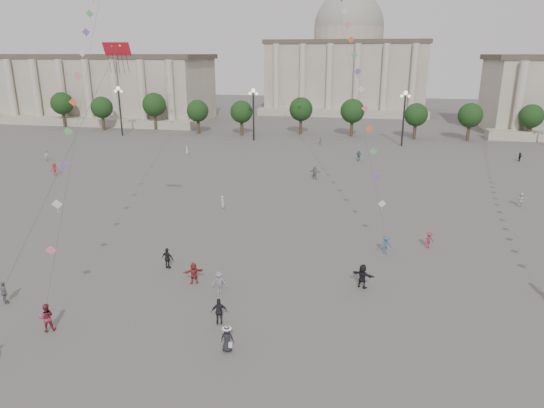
# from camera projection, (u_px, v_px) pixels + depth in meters

# --- Properties ---
(ground) EXTENTS (360.00, 360.00, 0.00)m
(ground) POSITION_uv_depth(u_px,v_px,m) (219.00, 322.00, 33.02)
(ground) COLOR #555250
(ground) RESTS_ON ground
(hall_west) EXTENTS (84.00, 26.22, 17.20)m
(hall_west) POSITION_uv_depth(u_px,v_px,m) (63.00, 87.00, 133.01)
(hall_west) COLOR #9F9886
(hall_west) RESTS_ON ground
(hall_central) EXTENTS (48.30, 34.30, 35.50)m
(hall_central) POSITION_uv_depth(u_px,v_px,m) (347.00, 64.00, 149.44)
(hall_central) COLOR #9F9886
(hall_central) RESTS_ON ground
(tree_row) EXTENTS (137.12, 5.12, 8.00)m
(tree_row) POSITION_uv_depth(u_px,v_px,m) (330.00, 112.00, 104.25)
(tree_row) COLOR #382C1C
(tree_row) RESTS_ON ground
(lamp_post_far_west) EXTENTS (2.00, 0.90, 10.65)m
(lamp_post_far_west) POSITION_uv_depth(u_px,v_px,m) (119.00, 102.00, 105.09)
(lamp_post_far_west) COLOR #262628
(lamp_post_far_west) RESTS_ON ground
(lamp_post_mid_west) EXTENTS (2.00, 0.90, 10.65)m
(lamp_post_mid_west) POSITION_uv_depth(u_px,v_px,m) (253.00, 105.00, 99.16)
(lamp_post_mid_west) COLOR #262628
(lamp_post_mid_west) RESTS_ON ground
(lamp_post_mid_east) EXTENTS (2.00, 0.90, 10.65)m
(lamp_post_mid_east) POSITION_uv_depth(u_px,v_px,m) (404.00, 108.00, 93.23)
(lamp_post_mid_east) COLOR #262628
(lamp_post_mid_east) RESTS_ON ground
(person_crowd_0) EXTENTS (1.12, 0.57, 1.83)m
(person_crowd_0) POSITION_uv_depth(u_px,v_px,m) (359.00, 156.00, 81.78)
(person_crowd_0) COLOR #375C7C
(person_crowd_0) RESTS_ON ground
(person_crowd_1) EXTENTS (1.09, 1.11, 1.81)m
(person_crowd_1) POSITION_uv_depth(u_px,v_px,m) (47.00, 155.00, 82.27)
(person_crowd_1) COLOR silver
(person_crowd_1) RESTS_ON ground
(person_crowd_2) EXTENTS (1.33, 1.42, 1.92)m
(person_crowd_2) POSITION_uv_depth(u_px,v_px,m) (55.00, 169.00, 72.00)
(person_crowd_2) COLOR maroon
(person_crowd_2) RESTS_ON ground
(person_crowd_3) EXTENTS (1.89, 1.22, 1.95)m
(person_crowd_3) POSITION_uv_depth(u_px,v_px,m) (362.00, 276.00, 37.52)
(person_crowd_3) COLOR black
(person_crowd_3) RESTS_ON ground
(person_crowd_4) EXTENTS (1.16, 1.57, 1.64)m
(person_crowd_4) POSITION_uv_depth(u_px,v_px,m) (320.00, 141.00, 96.01)
(person_crowd_4) COLOR #B8B7B3
(person_crowd_4) RESTS_ON ground
(person_crowd_6) EXTENTS (1.21, 0.76, 1.80)m
(person_crowd_6) POSITION_uv_depth(u_px,v_px,m) (219.00, 282.00, 36.65)
(person_crowd_6) COLOR slate
(person_crowd_6) RESTS_ON ground
(person_crowd_7) EXTENTS (1.57, 0.50, 1.69)m
(person_crowd_7) POSITION_uv_depth(u_px,v_px,m) (521.00, 199.00, 57.60)
(person_crowd_7) COLOR silver
(person_crowd_7) RESTS_ON ground
(person_crowd_8) EXTENTS (1.21, 1.08, 1.63)m
(person_crowd_8) POSITION_uv_depth(u_px,v_px,m) (429.00, 240.00, 45.20)
(person_crowd_8) COLOR #98293D
(person_crowd_8) RESTS_ON ground
(person_crowd_9) EXTENTS (1.17, 1.37, 1.49)m
(person_crowd_9) POSITION_uv_depth(u_px,v_px,m) (520.00, 157.00, 81.67)
(person_crowd_9) COLOR black
(person_crowd_9) RESTS_ON ground
(person_crowd_10) EXTENTS (0.63, 0.68, 1.55)m
(person_crowd_10) POSITION_uv_depth(u_px,v_px,m) (187.00, 151.00, 86.26)
(person_crowd_10) COLOR white
(person_crowd_10) RESTS_ON ground
(person_crowd_12) EXTENTS (1.81, 0.95, 1.86)m
(person_crowd_12) POSITION_uv_depth(u_px,v_px,m) (315.00, 173.00, 70.16)
(person_crowd_12) COLOR slate
(person_crowd_12) RESTS_ON ground
(person_crowd_13) EXTENTS (0.77, 0.80, 1.85)m
(person_crowd_13) POSITION_uv_depth(u_px,v_px,m) (223.00, 203.00, 55.86)
(person_crowd_13) COLOR #B3B4AF
(person_crowd_13) RESTS_ON ground
(tourist_1) EXTENTS (1.15, 0.67, 1.83)m
(tourist_1) POSITION_uv_depth(u_px,v_px,m) (168.00, 258.00, 40.91)
(tourist_1) COLOR black
(tourist_1) RESTS_ON ground
(tourist_2) EXTENTS (1.66, 1.29, 1.76)m
(tourist_2) POSITION_uv_depth(u_px,v_px,m) (194.00, 273.00, 38.28)
(tourist_2) COLOR #9E322B
(tourist_2) RESTS_ON ground
(tourist_3) EXTENTS (1.08, 0.85, 1.71)m
(tourist_3) POSITION_uv_depth(u_px,v_px,m) (4.00, 293.00, 35.18)
(tourist_3) COLOR slate
(tourist_3) RESTS_ON ground
(tourist_4) EXTENTS (1.20, 0.80, 1.89)m
(tourist_4) POSITION_uv_depth(u_px,v_px,m) (219.00, 312.00, 32.43)
(tourist_4) COLOR #232228
(tourist_4) RESTS_ON ground
(kite_flyer_0) EXTENTS (1.19, 1.12, 1.94)m
(kite_flyer_0) POSITION_uv_depth(u_px,v_px,m) (47.00, 318.00, 31.66)
(kite_flyer_0) COLOR maroon
(kite_flyer_0) RESTS_ON ground
(kite_flyer_1) EXTENTS (1.26, 0.94, 1.73)m
(kite_flyer_1) POSITION_uv_depth(u_px,v_px,m) (386.00, 245.00, 43.91)
(kite_flyer_1) COLOR #335674
(kite_flyer_1) RESTS_ON ground
(hat_person) EXTENTS (0.85, 0.60, 1.69)m
(hat_person) POSITION_uv_depth(u_px,v_px,m) (227.00, 338.00, 29.50)
(hat_person) COLOR black
(hat_person) RESTS_ON ground
(dragon_kite) EXTENTS (2.23, 8.95, 23.65)m
(dragon_kite) POSITION_uv_depth(u_px,v_px,m) (116.00, 61.00, 38.56)
(dragon_kite) COLOR #B41320
(dragon_kite) RESTS_ON ground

